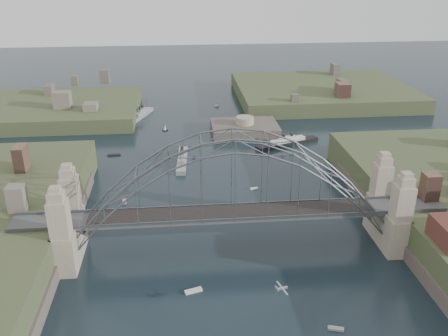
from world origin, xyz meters
TOP-DOWN VIEW (x-y plane):
  - ground at (0.00, 0.00)m, footprint 500.00×500.00m
  - bridge at (0.00, 0.00)m, footprint 84.00×13.80m
  - headland_nw at (-55.00, 95.00)m, footprint 60.00×45.00m
  - headland_ne at (50.00, 110.00)m, footprint 70.00×55.00m
  - fort_island at (12.00, 70.00)m, footprint 22.00×16.00m
  - naval_cruiser_near at (-9.30, 46.27)m, footprint 3.71×19.08m
  - naval_cruiser_far at (-23.40, 90.93)m, footprint 8.15×16.59m
  - ocean_liner at (23.65, 56.80)m, footprint 21.21×10.81m
  - aeroplane at (5.10, -21.61)m, footprint 2.03×3.58m
  - small_boat_a at (-23.51, 22.47)m, footprint 1.15×2.82m
  - small_boat_b at (8.52, 26.77)m, footprint 2.12×1.08m
  - small_boat_c at (-8.38, -12.79)m, footprint 3.26×1.86m
  - small_boat_d at (27.43, 44.68)m, footprint 1.05×2.30m
  - small_boat_e at (-29.32, 53.29)m, footprint 3.85×1.61m
  - small_boat_f at (-5.82, 48.79)m, footprint 1.00×1.52m
  - small_boat_g at (13.60, -24.44)m, footprint 2.63×1.53m
  - small_boat_h at (-14.59, 74.32)m, footprint 1.89×1.14m
  - small_boat_i at (35.47, 18.39)m, footprint 2.28×1.54m
  - small_boat_k at (5.25, 101.41)m, footprint 1.79×0.70m
  - small_boat_l at (-39.43, 28.38)m, footprint 3.09×1.85m

SIDE VIEW (x-z plane):
  - fort_island at x=12.00m, z-range -5.04..4.36m
  - ground at x=0.00m, z-range 0.00..0.00m
  - small_boat_a at x=-23.51m, z-range -0.08..0.38m
  - small_boat_b at x=8.52m, z-range -0.08..0.38m
  - small_boat_c at x=-8.38m, z-range -0.08..0.38m
  - small_boat_d at x=27.43m, z-range -0.08..0.38m
  - small_boat_e at x=-29.32m, z-range -0.08..0.38m
  - small_boat_f at x=-5.82m, z-range -0.08..0.38m
  - small_boat_g at x=13.60m, z-range -0.08..0.38m
  - small_boat_l at x=-39.43m, z-range -0.08..0.38m
  - small_boat_k at x=5.25m, z-range -0.42..1.01m
  - headland_nw at x=-55.00m, z-range -4.00..5.00m
  - headland_ne at x=50.00m, z-range -4.00..5.50m
  - ocean_liner at x=23.65m, z-range -1.83..3.48m
  - naval_cruiser_near at x=-9.30m, z-range -1.96..3.73m
  - naval_cruiser_far at x=-23.40m, z-range -1.96..3.73m
  - small_boat_i at x=35.47m, z-range -0.28..2.09m
  - small_boat_h at x=-14.59m, z-range -0.21..2.16m
  - aeroplane at x=5.10m, z-range 6.17..6.70m
  - bridge at x=0.00m, z-range 0.02..24.62m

